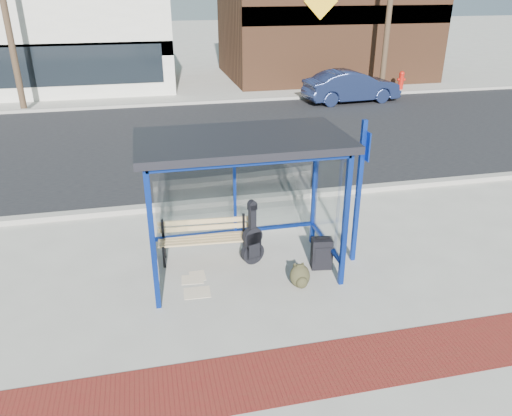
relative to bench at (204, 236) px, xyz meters
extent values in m
plane|color=#B2ADA0|center=(0.60, -0.61, -0.44)|extent=(120.00, 120.00, 0.00)
cube|color=maroon|center=(0.60, -3.21, -0.43)|extent=(60.00, 1.00, 0.01)
cube|color=gray|center=(0.60, 2.29, -0.38)|extent=(60.00, 0.25, 0.12)
cube|color=black|center=(0.60, 7.39, -0.44)|extent=(60.00, 10.00, 0.00)
cube|color=gray|center=(0.60, 12.49, -0.38)|extent=(60.00, 0.25, 0.12)
cube|color=#B2ADA0|center=(0.60, 14.39, -0.43)|extent=(60.00, 4.00, 0.01)
cube|color=navy|center=(-0.90, -1.36, 0.71)|extent=(0.08, 0.08, 2.30)
cube|color=navy|center=(2.10, -1.36, 0.71)|extent=(0.08, 0.08, 2.30)
cube|color=navy|center=(-0.90, 0.14, 0.71)|extent=(0.08, 0.08, 2.30)
cube|color=navy|center=(2.10, 0.14, 0.71)|extent=(0.08, 0.08, 2.30)
cube|color=navy|center=(0.60, 0.14, 1.82)|extent=(3.00, 0.08, 0.08)
cube|color=navy|center=(0.60, -1.36, 1.82)|extent=(3.00, 0.08, 0.08)
cube|color=navy|center=(-0.90, -0.61, 1.82)|extent=(0.08, 1.50, 0.08)
cube|color=navy|center=(2.10, -0.61, 1.82)|extent=(0.08, 1.50, 0.08)
cube|color=navy|center=(0.60, 0.14, -0.04)|extent=(3.00, 0.08, 0.06)
cube|color=navy|center=(-0.90, -0.61, -0.04)|extent=(0.08, 1.50, 0.06)
cube|color=navy|center=(2.10, -0.61, -0.04)|extent=(0.08, 1.50, 0.06)
cube|color=navy|center=(0.60, 0.14, 0.91)|extent=(0.05, 0.05, 1.90)
cube|color=silver|center=(0.60, 0.14, 0.87)|extent=(2.84, 0.01, 1.82)
cube|color=silver|center=(-0.90, -0.61, 0.87)|extent=(0.02, 1.34, 1.82)
cube|color=silver|center=(2.10, -0.61, 0.87)|extent=(0.02, 1.34, 1.82)
cube|color=black|center=(0.60, -0.61, 1.92)|extent=(3.30, 1.80, 0.12)
cube|color=#59331E|center=(8.60, 17.89, 2.76)|extent=(10.00, 7.00, 6.40)
cube|color=black|center=(8.60, 14.44, 2.76)|extent=(10.00, 0.10, 0.80)
cube|color=yellow|center=(7.10, 14.34, 3.36)|extent=(1.56, 0.06, 1.56)
cylinder|color=#4C3826|center=(-2.40, 21.39, 2.06)|extent=(0.36, 0.36, 5.00)
cylinder|color=#4C3826|center=(13.10, 21.39, 2.06)|extent=(0.36, 0.36, 5.00)
cube|color=black|center=(-0.74, -0.18, -0.23)|extent=(0.05, 0.05, 0.41)
cube|color=black|center=(-0.72, 0.17, -0.05)|extent=(0.05, 0.05, 0.77)
cube|color=black|center=(-0.73, 0.00, -0.23)|extent=(0.07, 0.37, 0.05)
cube|color=black|center=(0.71, -0.29, -0.23)|extent=(0.05, 0.05, 0.41)
cube|color=black|center=(0.74, 0.07, -0.05)|extent=(0.05, 0.05, 0.77)
cube|color=black|center=(0.72, -0.11, -0.23)|extent=(0.07, 0.37, 0.05)
cube|color=tan|center=(-0.01, -0.21, -0.03)|extent=(1.64, 0.20, 0.03)
cube|color=tan|center=(-0.01, -0.11, -0.03)|extent=(1.64, 0.20, 0.03)
cube|color=tan|center=(0.00, -0.01, -0.03)|extent=(1.64, 0.20, 0.03)
cube|color=tan|center=(0.01, 0.09, -0.03)|extent=(1.64, 0.20, 0.03)
cube|color=tan|center=(0.01, 0.13, 0.11)|extent=(1.64, 0.15, 0.09)
cube|color=tan|center=(0.01, 0.13, 0.24)|extent=(1.64, 0.15, 0.09)
cylinder|color=black|center=(0.80, -0.37, -0.23)|extent=(0.44, 0.24, 0.42)
cylinder|color=black|center=(0.80, -0.37, 0.10)|extent=(0.37, 0.22, 0.35)
cube|color=black|center=(0.80, -0.37, -0.07)|extent=(0.32, 0.21, 0.50)
cube|color=black|center=(0.80, -0.37, 0.44)|extent=(0.14, 0.13, 0.50)
cube|color=black|center=(0.80, -0.37, 0.66)|extent=(0.17, 0.14, 0.10)
cube|color=black|center=(1.95, -0.81, -0.15)|extent=(0.38, 0.27, 0.56)
cylinder|color=black|center=(1.81, -0.79, -0.41)|extent=(0.08, 0.21, 0.05)
cylinder|color=black|center=(2.08, -0.82, -0.41)|extent=(0.08, 0.21, 0.05)
cube|color=black|center=(1.95, -0.81, 0.16)|extent=(0.23, 0.07, 0.04)
cube|color=black|center=(1.93, -0.92, -0.13)|extent=(0.28, 0.05, 0.31)
ellipsoid|color=#2C2A18|center=(1.40, -1.29, -0.24)|extent=(0.34, 0.24, 0.40)
ellipsoid|color=#2C2A18|center=(1.40, -1.41, -0.29)|extent=(0.20, 0.13, 0.21)
cube|color=#2C2A18|center=(1.40, -1.26, -0.05)|extent=(0.11, 0.04, 0.03)
cube|color=navy|center=(2.60, -0.66, 0.86)|extent=(0.08, 0.08, 2.59)
cube|color=navy|center=(2.65, -0.66, 1.72)|extent=(0.03, 0.32, 0.49)
cube|color=white|center=(-0.31, -0.70, -0.44)|extent=(0.40, 0.33, 0.01)
cube|color=white|center=(-0.28, -1.11, -0.43)|extent=(0.44, 0.36, 0.01)
cube|color=white|center=(-0.21, -0.60, -0.44)|extent=(0.27, 0.34, 0.01)
imported|color=#172142|center=(7.58, 11.45, 0.21)|extent=(4.03, 1.68, 1.29)
cylinder|color=#B1160C|center=(10.87, 13.41, -0.10)|extent=(0.23, 0.23, 0.68)
sphere|color=#B1160C|center=(10.87, 13.41, 0.27)|extent=(0.25, 0.25, 0.25)
cylinder|color=#B1160C|center=(10.87, 13.41, 0.01)|extent=(0.37, 0.15, 0.11)
camera|label=1|loc=(-0.84, -7.94, 4.18)|focal=35.00mm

